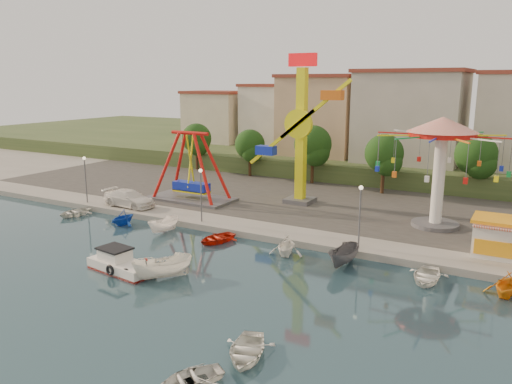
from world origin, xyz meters
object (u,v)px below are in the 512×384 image
Objects in this scene: van at (129,198)px; rowboat_a at (246,351)px; kamikaze_tower at (304,134)px; pirate_ship_ride at (191,168)px; wave_swinger at (441,147)px; skiff at (163,268)px; cabin_motorboat at (120,265)px.

rowboat_a is at bearing -124.94° from van.
kamikaze_tower reaches higher than van.
pirate_ship_ride is 0.61× the size of kamikaze_tower.
pirate_ship_ride is 27.19m from wave_swinger.
kamikaze_tower is at bearing 90.62° from rowboat_a.
wave_swinger is 3.03× the size of rowboat_a.
kamikaze_tower is at bearing 121.85° from skiff.
cabin_motorboat is at bearing 140.20° from rowboat_a.
pirate_ship_ride is 1.60× the size of van.
pirate_ship_ride is at bearing 153.88° from skiff.
cabin_motorboat is at bearing -141.51° from skiff.
pirate_ship_ride reaches higher than cabin_motorboat.
rowboat_a is (22.38, -25.28, -4.00)m from pirate_ship_ride.
pirate_ship_ride reaches higher than skiff.
pirate_ship_ride is at bearing -174.38° from wave_swinger.
kamikaze_tower reaches higher than cabin_motorboat.
pirate_ship_ride is 1.73× the size of cabin_motorboat.
wave_swinger is 30.22m from cabin_motorboat.
van reaches higher than cabin_motorboat.
cabin_motorboat is 0.92× the size of van.
cabin_motorboat reaches higher than skiff.
wave_swinger is 1.85× the size of van.
kamikaze_tower is 25.14m from skiff.
van reaches higher than skiff.
pirate_ship_ride is 21.44m from cabin_motorboat.
kamikaze_tower reaches higher than rowboat_a.
van is at bearing -164.54° from wave_swinger.
wave_swinger reaches higher than pirate_ship_ride.
skiff is at bearing 13.21° from cabin_motorboat.
cabin_motorboat is at bearing -137.67° from van.
pirate_ship_ride is 22.74m from skiff.
kamikaze_tower reaches higher than wave_swinger.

